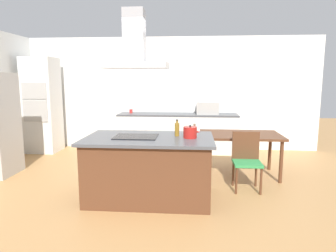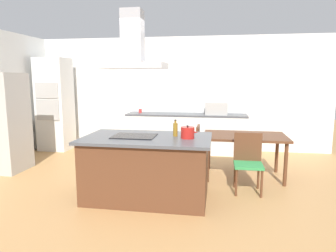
# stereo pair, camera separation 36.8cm
# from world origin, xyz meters

# --- Properties ---
(ground) EXTENTS (16.00, 16.00, 0.00)m
(ground) POSITION_xyz_m (0.00, 1.50, 0.00)
(ground) COLOR tan
(wall_back) EXTENTS (7.20, 0.10, 2.70)m
(wall_back) POSITION_xyz_m (0.00, 3.25, 1.35)
(wall_back) COLOR white
(wall_back) RESTS_ON ground
(kitchen_island) EXTENTS (1.81, 1.08, 0.90)m
(kitchen_island) POSITION_xyz_m (0.00, 0.00, 0.45)
(kitchen_island) COLOR #59331E
(kitchen_island) RESTS_ON ground
(cooktop) EXTENTS (0.60, 0.44, 0.01)m
(cooktop) POSITION_xyz_m (-0.18, 0.00, 0.91)
(cooktop) COLOR black
(cooktop) RESTS_ON kitchen_island
(tea_kettle) EXTENTS (0.24, 0.19, 0.18)m
(tea_kettle) POSITION_xyz_m (0.58, -0.01, 0.98)
(tea_kettle) COLOR #B21E19
(tea_kettle) RESTS_ON kitchen_island
(olive_oil_bottle) EXTENTS (0.07, 0.07, 0.24)m
(olive_oil_bottle) POSITION_xyz_m (0.39, 0.12, 1.00)
(olive_oil_bottle) COLOR olive
(olive_oil_bottle) RESTS_ON kitchen_island
(back_counter) EXTENTS (2.78, 0.62, 0.90)m
(back_counter) POSITION_xyz_m (0.26, 2.88, 0.45)
(back_counter) COLOR silver
(back_counter) RESTS_ON ground
(countertop_microwave) EXTENTS (0.50, 0.38, 0.28)m
(countertop_microwave) POSITION_xyz_m (0.95, 2.88, 1.04)
(countertop_microwave) COLOR #B2AFAA
(countertop_microwave) RESTS_ON back_counter
(coffee_mug_red) EXTENTS (0.08, 0.08, 0.09)m
(coffee_mug_red) POSITION_xyz_m (-0.86, 2.96, 0.95)
(coffee_mug_red) COLOR red
(coffee_mug_red) RESTS_ON back_counter
(wall_oven_stack) EXTENTS (0.70, 0.66, 2.20)m
(wall_oven_stack) POSITION_xyz_m (-2.90, 2.65, 1.10)
(wall_oven_stack) COLOR silver
(wall_oven_stack) RESTS_ON ground
(refrigerator) EXTENTS (0.80, 0.73, 1.82)m
(refrigerator) POSITION_xyz_m (-2.98, 0.87, 0.91)
(refrigerator) COLOR #B2AFAA
(refrigerator) RESTS_ON ground
(dining_table) EXTENTS (1.40, 0.90, 0.75)m
(dining_table) POSITION_xyz_m (1.46, 1.19, 0.67)
(dining_table) COLOR #59331E
(dining_table) RESTS_ON ground
(chair_at_left_end) EXTENTS (0.42, 0.42, 0.89)m
(chair_at_left_end) POSITION_xyz_m (0.54, 1.19, 0.51)
(chair_at_left_end) COLOR #33934C
(chair_at_left_end) RESTS_ON ground
(chair_facing_island) EXTENTS (0.42, 0.42, 0.89)m
(chair_facing_island) POSITION_xyz_m (1.46, 0.53, 0.51)
(chair_facing_island) COLOR #33934C
(chair_facing_island) RESTS_ON ground
(range_hood) EXTENTS (0.90, 0.55, 0.78)m
(range_hood) POSITION_xyz_m (-0.18, 0.00, 2.10)
(range_hood) COLOR #ADADB2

